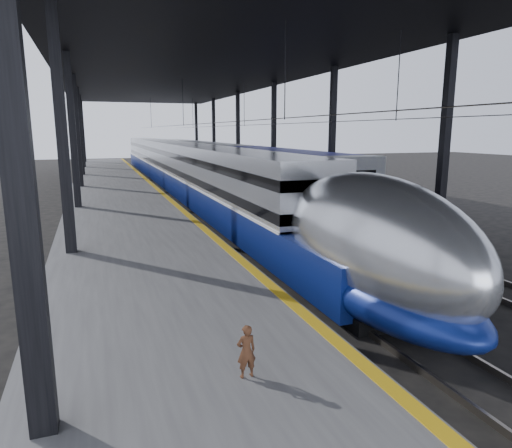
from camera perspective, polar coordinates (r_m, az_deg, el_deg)
name	(u,v)px	position (r m, az deg, el deg)	size (l,w,h in m)	color
ground	(287,311)	(13.24, 3.87, -10.76)	(160.00, 160.00, 0.00)	black
platform	(118,201)	(31.57, -16.88, 2.80)	(6.00, 80.00, 1.00)	#4C4C4F
yellow_strip	(160,191)	(31.76, -11.88, 4.02)	(0.30, 80.00, 0.01)	gold
rails	(234,201)	(32.98, -2.83, 2.90)	(6.52, 80.00, 0.16)	slate
canopy	(195,68)	(32.22, -7.67, 18.73)	(18.00, 75.00, 9.47)	black
tgv_train	(181,170)	(38.52, -9.31, 6.74)	(2.85, 65.20, 4.08)	silver
second_train	(215,162)	(47.61, -5.17, 7.78)	(2.79, 56.05, 3.84)	navy
child	(246,351)	(7.80, -1.23, -15.61)	(0.33, 0.22, 0.92)	#4A2918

